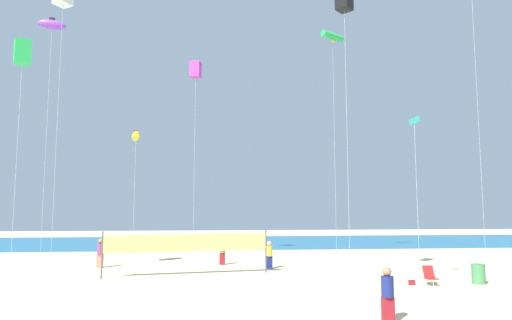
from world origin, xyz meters
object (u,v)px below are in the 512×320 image
(volleyball_net, at_px, (188,245))
(beach_handbag, at_px, (412,283))
(kite_magenta_box, at_px, (196,70))
(beachgoer_navy_shirt, at_px, (388,293))
(kite_violet_inflatable, at_px, (52,25))
(kite_black_box, at_px, (344,0))
(kite_yellow_inflatable, at_px, (136,136))
(kite_green_tube, at_px, (332,37))
(beachgoer_plum_shirt, at_px, (100,252))
(kite_green_box, at_px, (23,52))
(beachgoer_olive_shirt, at_px, (222,251))
(folding_beach_chair, at_px, (430,275))
(beachgoer_mustard_shirt, at_px, (269,254))
(kite_cyan_diamond, at_px, (414,122))
(trash_barrel, at_px, (478,274))

(volleyball_net, height_order, beach_handbag, volleyball_net)
(kite_magenta_box, bearing_deg, beachgoer_navy_shirt, -70.99)
(kite_violet_inflatable, bearing_deg, kite_black_box, -31.63)
(kite_black_box, height_order, kite_yellow_inflatable, kite_black_box)
(beach_handbag, xyz_separation_m, kite_green_tube, (0.28, 13.77, 17.36))
(beachgoer_plum_shirt, height_order, kite_green_box, kite_green_box)
(beachgoer_olive_shirt, distance_m, beachgoer_navy_shirt, 16.02)
(beachgoer_navy_shirt, relative_size, folding_beach_chair, 1.94)
(beachgoer_olive_shirt, bearing_deg, beach_handbag, 67.84)
(kite_black_box, bearing_deg, kite_violet_inflatable, 148.37)
(beachgoer_mustard_shirt, distance_m, kite_violet_inflatable, 22.19)
(beachgoer_olive_shirt, bearing_deg, kite_cyan_diamond, 68.66)
(beachgoer_plum_shirt, distance_m, trash_barrel, 21.01)
(kite_violet_inflatable, bearing_deg, volleyball_net, -35.22)
(beachgoer_navy_shirt, xyz_separation_m, kite_yellow_inflatable, (-11.28, 20.10, 8.06))
(trash_barrel, height_order, volleyball_net, volleyball_net)
(beachgoer_plum_shirt, xyz_separation_m, beachgoer_olive_shirt, (7.45, 0.71, -0.06))
(beach_handbag, relative_size, kite_green_tube, 0.02)
(kite_yellow_inflatable, bearing_deg, kite_green_box, -115.30)
(kite_green_box, bearing_deg, beachgoer_olive_shirt, 23.47)
(volleyball_net, xyz_separation_m, kite_black_box, (7.77, -3.87, 12.34))
(kite_black_box, bearing_deg, kite_green_tube, 76.82)
(beachgoer_plum_shirt, xyz_separation_m, kite_green_tube, (16.40, 5.86, 16.54))
(kite_green_box, height_order, kite_magenta_box, kite_magenta_box)
(beachgoer_mustard_shirt, relative_size, folding_beach_chair, 1.84)
(trash_barrel, relative_size, kite_green_tube, 0.05)
(beachgoer_olive_shirt, height_order, kite_green_box, kite_green_box)
(kite_yellow_inflatable, bearing_deg, kite_magenta_box, -1.71)
(kite_green_tube, bearing_deg, beachgoer_navy_shirt, -101.36)
(beach_handbag, distance_m, kite_magenta_box, 22.16)
(kite_black_box, height_order, kite_green_tube, kite_green_tube)
(kite_magenta_box, bearing_deg, kite_cyan_diamond, -50.52)
(folding_beach_chair, bearing_deg, trash_barrel, -38.20)
(kite_black_box, relative_size, kite_yellow_inflatable, 1.54)
(kite_violet_inflatable, bearing_deg, kite_green_tube, 6.67)
(beachgoer_olive_shirt, xyz_separation_m, volleyball_net, (-1.98, -4.49, 0.76))
(volleyball_net, height_order, kite_violet_inflatable, kite_violet_inflatable)
(kite_cyan_diamond, height_order, kite_green_box, kite_green_box)
(kite_violet_inflatable, bearing_deg, trash_barrel, -25.08)
(beachgoer_plum_shirt, xyz_separation_m, beachgoer_mustard_shirt, (10.21, -1.50, -0.06))
(kite_green_box, bearing_deg, folding_beach_chair, -11.00)
(kite_cyan_diamond, distance_m, kite_green_tube, 16.93)
(beachgoer_mustard_shirt, height_order, kite_magenta_box, kite_magenta_box)
(beachgoer_olive_shirt, bearing_deg, beachgoer_mustard_shirt, 73.93)
(beachgoer_olive_shirt, relative_size, trash_barrel, 1.77)
(beachgoer_plum_shirt, xyz_separation_m, kite_green_box, (-3.52, -4.05, 11.03))
(kite_green_box, bearing_deg, beachgoer_mustard_shirt, 10.54)
(kite_violet_inflatable, distance_m, kite_magenta_box, 10.57)
(folding_beach_chair, distance_m, kite_green_box, 23.82)
(beachgoer_mustard_shirt, height_order, beachgoer_olive_shirt, beachgoer_olive_shirt)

